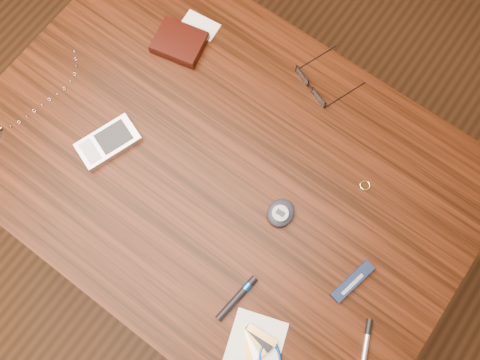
{
  "coord_description": "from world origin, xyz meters",
  "views": [
    {
      "loc": [
        0.19,
        -0.2,
        1.65
      ],
      "look_at": [
        0.05,
        -0.0,
        0.76
      ],
      "focal_mm": 35.0,
      "sensor_mm": 36.0,
      "label": 1
    }
  ],
  "objects_px": {
    "desk": "(224,179)",
    "silver_pen": "(365,349)",
    "pda_phone": "(108,142)",
    "pocket_knife": "(352,281)",
    "eyeglasses": "(313,85)",
    "notepad_keys": "(263,352)",
    "wallet_and_card": "(180,42)",
    "pedometer": "(281,213)"
  },
  "relations": [
    {
      "from": "pocket_knife",
      "to": "pedometer",
      "type": "bearing_deg",
      "value": 171.45
    },
    {
      "from": "desk",
      "to": "pda_phone",
      "type": "xyz_separation_m",
      "value": [
        -0.21,
        -0.1,
        0.11
      ]
    },
    {
      "from": "pedometer",
      "to": "notepad_keys",
      "type": "distance_m",
      "value": 0.26
    },
    {
      "from": "pda_phone",
      "to": "silver_pen",
      "type": "height_order",
      "value": "pda_phone"
    },
    {
      "from": "pedometer",
      "to": "pocket_knife",
      "type": "relative_size",
      "value": 0.63
    },
    {
      "from": "desk",
      "to": "silver_pen",
      "type": "xyz_separation_m",
      "value": [
        0.42,
        -0.13,
        0.11
      ]
    },
    {
      "from": "notepad_keys",
      "to": "eyeglasses",
      "type": "bearing_deg",
      "value": 114.1
    },
    {
      "from": "desk",
      "to": "pedometer",
      "type": "xyz_separation_m",
      "value": [
        0.15,
        -0.01,
        0.11
      ]
    },
    {
      "from": "pedometer",
      "to": "pocket_knife",
      "type": "height_order",
      "value": "pedometer"
    },
    {
      "from": "pda_phone",
      "to": "pedometer",
      "type": "relative_size",
      "value": 2.17
    },
    {
      "from": "desk",
      "to": "pda_phone",
      "type": "distance_m",
      "value": 0.26
    },
    {
      "from": "desk",
      "to": "wallet_and_card",
      "type": "relative_size",
      "value": 6.91
    },
    {
      "from": "pda_phone",
      "to": "notepad_keys",
      "type": "xyz_separation_m",
      "value": [
        0.48,
        -0.14,
        -0.0
      ]
    },
    {
      "from": "pocket_knife",
      "to": "silver_pen",
      "type": "relative_size",
      "value": 0.81
    },
    {
      "from": "eyeglasses",
      "to": "notepad_keys",
      "type": "bearing_deg",
      "value": -65.9
    },
    {
      "from": "desk",
      "to": "eyeglasses",
      "type": "height_order",
      "value": "eyeglasses"
    },
    {
      "from": "notepad_keys",
      "to": "pocket_knife",
      "type": "relative_size",
      "value": 1.43
    },
    {
      "from": "pedometer",
      "to": "eyeglasses",
      "type": "bearing_deg",
      "value": 110.9
    },
    {
      "from": "pda_phone",
      "to": "eyeglasses",
      "type": "bearing_deg",
      "value": 52.71
    },
    {
      "from": "eyeglasses",
      "to": "pocket_knife",
      "type": "xyz_separation_m",
      "value": [
        0.28,
        -0.29,
        -0.0
      ]
    },
    {
      "from": "eyeglasses",
      "to": "pocket_knife",
      "type": "bearing_deg",
      "value": -45.64
    },
    {
      "from": "wallet_and_card",
      "to": "eyeglasses",
      "type": "xyz_separation_m",
      "value": [
        0.29,
        0.08,
        -0.0
      ]
    },
    {
      "from": "pda_phone",
      "to": "pocket_knife",
      "type": "height_order",
      "value": "pda_phone"
    },
    {
      "from": "eyeglasses",
      "to": "pocket_knife",
      "type": "relative_size",
      "value": 1.4
    },
    {
      "from": "pda_phone",
      "to": "wallet_and_card",
      "type": "bearing_deg",
      "value": 94.87
    },
    {
      "from": "wallet_and_card",
      "to": "pocket_knife",
      "type": "relative_size",
      "value": 1.47
    },
    {
      "from": "pedometer",
      "to": "notepad_keys",
      "type": "bearing_deg",
      "value": -62.42
    },
    {
      "from": "pocket_knife",
      "to": "pda_phone",
      "type": "bearing_deg",
      "value": -173.91
    },
    {
      "from": "pedometer",
      "to": "silver_pen",
      "type": "relative_size",
      "value": 0.51
    },
    {
      "from": "notepad_keys",
      "to": "desk",
      "type": "bearing_deg",
      "value": 138.46
    },
    {
      "from": "wallet_and_card",
      "to": "pda_phone",
      "type": "distance_m",
      "value": 0.26
    },
    {
      "from": "pocket_knife",
      "to": "silver_pen",
      "type": "bearing_deg",
      "value": -46.44
    },
    {
      "from": "desk",
      "to": "wallet_and_card",
      "type": "xyz_separation_m",
      "value": [
        -0.24,
        0.17,
        0.11
      ]
    },
    {
      "from": "notepad_keys",
      "to": "silver_pen",
      "type": "bearing_deg",
      "value": 37.43
    },
    {
      "from": "eyeglasses",
      "to": "notepad_keys",
      "type": "xyz_separation_m",
      "value": [
        0.22,
        -0.49,
        -0.01
      ]
    },
    {
      "from": "pda_phone",
      "to": "notepad_keys",
      "type": "height_order",
      "value": "pda_phone"
    },
    {
      "from": "wallet_and_card",
      "to": "eyeglasses",
      "type": "distance_m",
      "value": 0.3
    },
    {
      "from": "pda_phone",
      "to": "silver_pen",
      "type": "bearing_deg",
      "value": -2.65
    },
    {
      "from": "wallet_and_card",
      "to": "silver_pen",
      "type": "bearing_deg",
      "value": -24.19
    },
    {
      "from": "desk",
      "to": "pedometer",
      "type": "bearing_deg",
      "value": -4.27
    },
    {
      "from": "wallet_and_card",
      "to": "pedometer",
      "type": "xyz_separation_m",
      "value": [
        0.39,
        -0.18,
        -0.0
      ]
    },
    {
      "from": "notepad_keys",
      "to": "silver_pen",
      "type": "relative_size",
      "value": 1.16
    }
  ]
}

